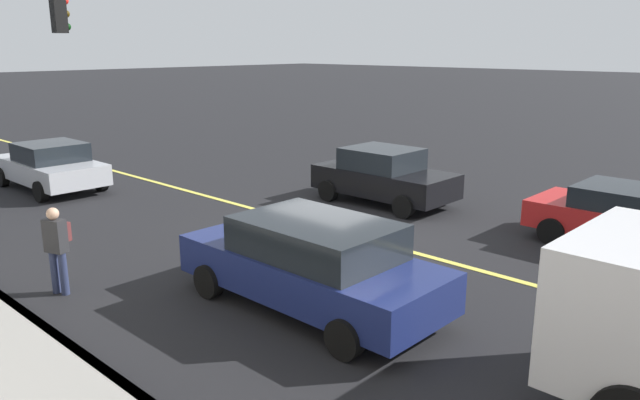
% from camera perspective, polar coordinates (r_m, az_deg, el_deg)
% --- Properties ---
extents(ground, '(200.00, 200.00, 0.00)m').
position_cam_1_polar(ground, '(14.47, 1.52, -2.98)').
color(ground, black).
extents(curb_edge, '(80.00, 0.16, 0.15)m').
position_cam_1_polar(curb_edge, '(10.63, -25.07, -10.54)').
color(curb_edge, slate).
rests_on(curb_edge, ground).
extents(lane_stripe_center, '(80.00, 0.16, 0.01)m').
position_cam_1_polar(lane_stripe_center, '(14.47, 1.52, -2.96)').
color(lane_stripe_center, '#D8CC4C').
rests_on(lane_stripe_center, ground).
extents(car_red, '(4.27, 2.03, 1.34)m').
position_cam_1_polar(car_red, '(14.74, 27.36, -1.42)').
color(car_red, red).
rests_on(car_red, ground).
extents(car_silver, '(4.29, 2.03, 1.45)m').
position_cam_1_polar(car_silver, '(20.35, -24.02, 2.97)').
color(car_silver, '#A8AAB2').
rests_on(car_silver, ground).
extents(car_navy, '(4.77, 2.09, 1.55)m').
position_cam_1_polar(car_navy, '(10.13, -0.76, -5.86)').
color(car_navy, navy).
rests_on(car_navy, ground).
extents(car_black, '(3.96, 1.99, 1.55)m').
position_cam_1_polar(car_black, '(17.00, 6.00, 2.30)').
color(car_black, black).
rests_on(car_black, ground).
extents(pedestrian_with_backpack, '(0.43, 0.45, 1.59)m').
position_cam_1_polar(pedestrian_with_backpack, '(11.62, -23.45, -3.84)').
color(pedestrian_with_backpack, '#262D4C').
rests_on(pedestrian_with_backpack, ground).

